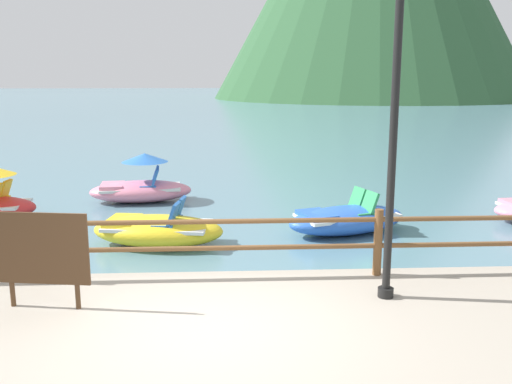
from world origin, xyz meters
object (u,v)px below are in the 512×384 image
object	(u,v)px
sign_board	(41,250)
pedal_boat_0	(157,230)
pedal_boat_7	(347,219)
lamp_post	(396,87)
pedal_boat_1	(141,186)

from	to	relation	value
sign_board	pedal_boat_0	distance (m)	4.03
sign_board	pedal_boat_7	xyz separation A→B (m)	(4.65, 4.48, -0.83)
pedal_boat_0	pedal_boat_7	size ratio (longest dim) A/B	0.94
sign_board	pedal_boat_0	world-z (taller)	sign_board
lamp_post	sign_board	distance (m)	4.64
pedal_boat_7	sign_board	bearing A→B (deg)	-136.10
pedal_boat_0	pedal_boat_1	distance (m)	3.93
lamp_post	sign_board	bearing A→B (deg)	-178.46
lamp_post	pedal_boat_1	xyz separation A→B (m)	(-4.20, 7.56, -2.63)
sign_board	pedal_boat_1	xyz separation A→B (m)	(0.03, 7.67, -0.73)
lamp_post	pedal_boat_1	size ratio (longest dim) A/B	1.64
pedal_boat_1	sign_board	bearing A→B (deg)	-90.20
sign_board	pedal_boat_1	world-z (taller)	sign_board
pedal_boat_0	pedal_boat_1	size ratio (longest dim) A/B	0.99
sign_board	pedal_boat_0	bearing A→B (deg)	76.88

